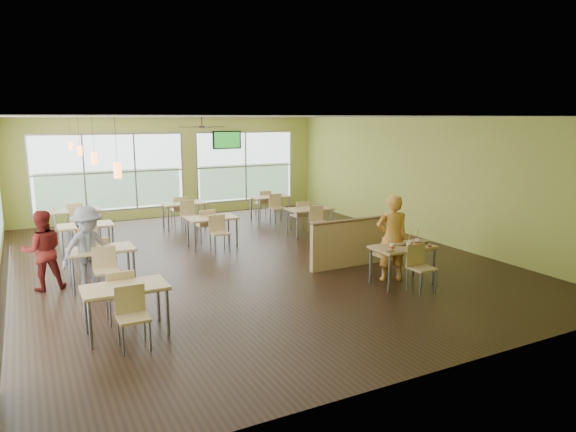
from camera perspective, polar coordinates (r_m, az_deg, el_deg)
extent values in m
plane|color=black|center=(11.81, -4.58, -4.80)|extent=(12.00, 12.00, 0.00)
plane|color=white|center=(11.37, -4.82, 10.92)|extent=(12.00, 12.00, 0.00)
cube|color=#B3B148|center=(17.14, -12.53, 5.31)|extent=(10.00, 0.04, 3.20)
cube|color=#B3B148|center=(6.47, 16.40, -3.70)|extent=(10.00, 0.04, 3.20)
cube|color=#B3B148|center=(14.17, 14.34, 4.12)|extent=(0.04, 12.00, 3.20)
cube|color=white|center=(16.73, -19.15, 4.58)|extent=(4.50, 0.02, 2.35)
cube|color=white|center=(17.93, -4.74, 5.52)|extent=(3.50, 0.02, 2.35)
cube|color=#B7BABC|center=(17.34, -11.54, 1.24)|extent=(8.00, 0.04, 0.05)
cube|color=tan|center=(10.14, 12.65, -3.38)|extent=(1.20, 0.70, 0.04)
cube|color=brown|center=(10.15, 12.64, -3.52)|extent=(1.22, 0.71, 0.01)
cylinder|color=slate|center=(9.70, 11.20, -6.28)|extent=(0.05, 0.05, 0.71)
cylinder|color=slate|center=(10.38, 15.89, -5.35)|extent=(0.05, 0.05, 0.71)
cylinder|color=slate|center=(10.13, 9.15, -5.46)|extent=(0.05, 0.05, 0.71)
cylinder|color=slate|center=(10.79, 13.79, -4.63)|extent=(0.05, 0.05, 0.71)
cube|color=tan|center=(10.63, 10.68, -4.22)|extent=(0.42, 0.42, 0.04)
cube|color=tan|center=(10.72, 10.10, -2.85)|extent=(0.42, 0.04, 0.40)
cube|color=tan|center=(9.82, 14.65, -5.64)|extent=(0.42, 0.42, 0.04)
cube|color=tan|center=(9.63, 15.47, -4.65)|extent=(0.42, 0.04, 0.40)
cube|color=tan|center=(11.31, 7.89, -2.95)|extent=(2.40, 0.12, 1.00)
cube|color=brown|center=(11.20, 7.96, -0.36)|extent=(2.40, 0.14, 0.04)
cube|color=tan|center=(7.97, -17.66, -7.56)|extent=(1.20, 0.70, 0.04)
cube|color=brown|center=(7.98, -17.65, -7.73)|extent=(1.22, 0.71, 0.01)
cylinder|color=slate|center=(7.76, -21.12, -11.23)|extent=(0.05, 0.05, 0.71)
cylinder|color=slate|center=(7.93, -13.23, -10.31)|extent=(0.05, 0.05, 0.71)
cylinder|color=slate|center=(8.30, -21.59, -9.81)|extent=(0.05, 0.05, 0.71)
cylinder|color=slate|center=(8.46, -14.22, -8.99)|extent=(0.05, 0.05, 0.71)
cube|color=tan|center=(8.57, -18.20, -8.26)|extent=(0.42, 0.42, 0.04)
cube|color=tan|center=(8.69, -18.50, -6.50)|extent=(0.42, 0.04, 0.40)
cube|color=tan|center=(7.55, -16.80, -10.80)|extent=(0.42, 0.42, 0.04)
cube|color=tan|center=(7.30, -16.61, -9.71)|extent=(0.42, 0.04, 0.40)
cube|color=tan|center=(10.36, -20.08, -3.49)|extent=(1.20, 0.70, 0.04)
cube|color=brown|center=(10.36, -20.07, -3.63)|extent=(1.22, 0.71, 0.01)
cylinder|color=slate|center=(10.13, -22.76, -6.21)|extent=(0.05, 0.05, 0.71)
cylinder|color=slate|center=(10.25, -16.73, -5.60)|extent=(0.05, 0.05, 0.71)
cylinder|color=slate|center=(10.68, -23.04, -5.36)|extent=(0.05, 0.05, 0.71)
cylinder|color=slate|center=(10.80, -17.31, -4.80)|extent=(0.05, 0.05, 0.71)
cube|color=tan|center=(10.95, -20.37, -4.26)|extent=(0.42, 0.42, 0.04)
cube|color=tan|center=(11.09, -20.57, -2.93)|extent=(0.42, 0.04, 0.40)
cube|color=tan|center=(9.90, -19.55, -5.79)|extent=(0.42, 0.42, 0.04)
cube|color=tan|center=(9.66, -19.47, -4.83)|extent=(0.42, 0.04, 0.40)
cube|color=tan|center=(12.79, -21.57, -0.96)|extent=(1.20, 0.70, 0.04)
cube|color=brown|center=(12.79, -21.57, -1.07)|extent=(1.22, 0.71, 0.01)
cylinder|color=slate|center=(12.54, -23.76, -3.10)|extent=(0.05, 0.05, 0.71)
cylinder|color=slate|center=(12.64, -18.88, -2.65)|extent=(0.05, 0.05, 0.71)
cylinder|color=slate|center=(13.11, -23.94, -2.54)|extent=(0.05, 0.05, 0.71)
cylinder|color=slate|center=(13.20, -19.27, -2.11)|extent=(0.05, 0.05, 0.71)
cube|color=tan|center=(13.38, -21.75, -1.70)|extent=(0.42, 0.42, 0.04)
cube|color=tan|center=(13.52, -21.89, -0.63)|extent=(0.42, 0.04, 0.40)
cube|color=tan|center=(12.31, -21.21, -2.70)|extent=(0.42, 0.42, 0.04)
cube|color=tan|center=(12.08, -21.18, -1.88)|extent=(0.42, 0.04, 0.40)
cube|color=tan|center=(14.94, -22.48, 0.59)|extent=(1.20, 0.70, 0.04)
cube|color=brown|center=(14.95, -22.48, 0.49)|extent=(1.22, 0.71, 0.01)
cylinder|color=slate|center=(14.69, -24.37, -1.21)|extent=(0.05, 0.05, 0.71)
cylinder|color=slate|center=(14.78, -20.20, -0.84)|extent=(0.05, 0.05, 0.71)
cylinder|color=slate|center=(15.26, -24.50, -0.80)|extent=(0.05, 0.05, 0.71)
cylinder|color=slate|center=(15.34, -20.48, -0.45)|extent=(0.05, 0.05, 0.71)
cube|color=tan|center=(15.53, -22.60, -0.11)|extent=(0.42, 0.42, 0.04)
cube|color=tan|center=(15.68, -22.72, 0.80)|extent=(0.42, 0.04, 0.40)
cube|color=tan|center=(14.45, -22.20, -0.85)|extent=(0.42, 0.42, 0.04)
cube|color=tan|center=(14.23, -22.19, -0.12)|extent=(0.42, 0.04, 0.40)
cube|color=tan|center=(12.90, -8.45, -0.21)|extent=(1.20, 0.70, 0.04)
cube|color=brown|center=(12.91, -8.45, -0.31)|extent=(1.22, 0.71, 0.01)
cylinder|color=slate|center=(12.55, -10.30, -2.33)|extent=(0.05, 0.05, 0.71)
cylinder|color=slate|center=(12.90, -5.71, -1.85)|extent=(0.05, 0.05, 0.71)
cylinder|color=slate|center=(13.09, -11.05, -1.81)|extent=(0.05, 0.05, 0.71)
cylinder|color=slate|center=(13.43, -6.63, -1.36)|extent=(0.05, 0.05, 0.71)
cube|color=tan|center=(13.47, -9.18, -0.98)|extent=(0.42, 0.42, 0.04)
cube|color=tan|center=(13.61, -9.46, 0.08)|extent=(0.42, 0.04, 0.40)
cube|color=tan|center=(12.45, -7.59, -1.90)|extent=(0.42, 0.42, 0.04)
cube|color=tan|center=(12.23, -7.31, -1.07)|extent=(0.42, 0.04, 0.40)
cube|color=tan|center=(15.26, -11.53, 1.39)|extent=(1.20, 0.70, 0.04)
cube|color=brown|center=(15.26, -11.52, 1.30)|extent=(1.22, 0.71, 0.01)
cylinder|color=slate|center=(14.91, -13.16, -0.36)|extent=(0.05, 0.05, 0.71)
cylinder|color=slate|center=(15.20, -9.22, 0.00)|extent=(0.05, 0.05, 0.71)
cylinder|color=slate|center=(15.46, -13.69, 0.02)|extent=(0.05, 0.05, 0.71)
cylinder|color=slate|center=(15.74, -9.88, 0.36)|extent=(0.05, 0.05, 0.71)
cube|color=tan|center=(15.82, -12.04, 0.68)|extent=(0.42, 0.42, 0.04)
cube|color=tan|center=(15.97, -12.26, 1.56)|extent=(0.42, 0.04, 0.40)
cube|color=tan|center=(14.78, -10.90, 0.02)|extent=(0.42, 0.42, 0.04)
cube|color=tan|center=(14.56, -10.71, 0.74)|extent=(0.42, 0.04, 0.40)
cube|color=tan|center=(14.04, 2.40, 0.80)|extent=(1.20, 0.70, 0.04)
cube|color=brown|center=(14.05, 2.40, 0.70)|extent=(1.22, 0.71, 0.01)
cylinder|color=slate|center=(13.61, 1.02, -1.13)|extent=(0.05, 0.05, 0.71)
cylinder|color=slate|center=(14.14, 4.87, -0.70)|extent=(0.05, 0.05, 0.71)
cylinder|color=slate|center=(14.11, -0.10, -0.69)|extent=(0.05, 0.05, 0.71)
cylinder|color=slate|center=(14.63, 3.66, -0.30)|extent=(0.05, 0.05, 0.71)
cube|color=tan|center=(14.57, 1.32, 0.05)|extent=(0.42, 0.42, 0.04)
cube|color=tan|center=(14.69, 0.97, 1.02)|extent=(0.42, 0.04, 0.40)
cube|color=tan|center=(13.63, 3.54, -0.72)|extent=(0.42, 0.42, 0.04)
cube|color=tan|center=(13.43, 3.97, 0.06)|extent=(0.42, 0.04, 0.40)
cube|color=tan|center=(16.23, -1.99, 2.17)|extent=(1.20, 0.70, 0.04)
cube|color=brown|center=(16.24, -1.99, 2.08)|extent=(1.22, 0.71, 0.01)
cylinder|color=slate|center=(15.81, -3.29, 0.54)|extent=(0.05, 0.05, 0.71)
cylinder|color=slate|center=(16.27, 0.18, 0.86)|extent=(0.05, 0.05, 0.71)
cylinder|color=slate|center=(16.33, -4.13, 0.87)|extent=(0.05, 0.05, 0.71)
cylinder|color=slate|center=(16.78, -0.74, 1.16)|extent=(0.05, 0.05, 0.71)
cube|color=tan|center=(16.77, -2.79, 1.47)|extent=(0.42, 0.42, 0.04)
cube|color=tan|center=(16.90, -3.07, 2.30)|extent=(0.42, 0.04, 0.40)
cube|color=tan|center=(15.79, -1.12, 0.89)|extent=(0.42, 0.42, 0.04)
cube|color=tan|center=(15.58, -0.81, 1.58)|extent=(0.42, 0.04, 0.40)
cylinder|color=#2D2119|center=(7.59, -18.59, 7.83)|extent=(0.01, 0.01, 0.70)
cylinder|color=orange|center=(7.62, -18.40, 4.83)|extent=(0.11, 0.11, 0.22)
cylinder|color=#2D2119|center=(10.07, -20.87, 8.29)|extent=(0.01, 0.01, 0.70)
cylinder|color=orange|center=(10.09, -20.71, 6.02)|extent=(0.11, 0.11, 0.22)
cylinder|color=#2D2119|center=(12.55, -22.25, 8.56)|extent=(0.01, 0.01, 0.70)
cylinder|color=orange|center=(12.57, -22.12, 6.74)|extent=(0.11, 0.11, 0.22)
cylinder|color=#2D2119|center=(14.74, -23.08, 8.72)|extent=(0.01, 0.01, 0.70)
cylinder|color=orange|center=(14.76, -22.97, 7.17)|extent=(0.11, 0.11, 0.22)
cylinder|color=#2D2119|center=(14.19, -9.57, 10.30)|extent=(0.03, 0.03, 0.24)
cylinder|color=#2D2119|center=(14.19, -9.55, 9.74)|extent=(0.16, 0.16, 0.06)
cube|color=#2D2119|center=(14.30, -8.20, 9.79)|extent=(0.55, 0.10, 0.01)
cube|color=#2D2119|center=(14.52, -9.99, 9.75)|extent=(0.10, 0.55, 0.01)
cube|color=#2D2119|center=(14.09, -10.92, 9.69)|extent=(0.55, 0.10, 0.01)
cube|color=#2D2119|center=(13.86, -9.10, 9.73)|extent=(0.10, 0.55, 0.01)
cube|color=black|center=(17.54, -6.82, 8.39)|extent=(1.00, 0.06, 0.60)
cube|color=#208F25|center=(17.50, -6.77, 8.39)|extent=(0.90, 0.01, 0.52)
imported|color=#DD5918|center=(10.28, 11.45, -2.40)|extent=(0.73, 0.60, 1.72)
imported|color=#5C120F|center=(10.58, -25.60, -3.47)|extent=(0.76, 0.60, 1.51)
imported|color=slate|center=(10.17, -21.29, -3.43)|extent=(1.17, 0.89, 1.60)
cone|color=white|center=(9.73, 11.49, -3.43)|extent=(0.10, 0.10, 0.13)
cylinder|color=red|center=(9.73, 11.49, -3.42)|extent=(0.09, 0.09, 0.04)
cylinder|color=white|center=(9.71, 11.51, -3.04)|extent=(0.10, 0.10, 0.01)
cylinder|color=#1B87C3|center=(9.69, 11.53, -2.41)|extent=(0.02, 0.06, 0.23)
cone|color=white|center=(9.96, 13.25, -3.22)|extent=(0.09, 0.09, 0.11)
cylinder|color=red|center=(9.96, 13.25, -3.20)|extent=(0.08, 0.08, 0.03)
cylinder|color=white|center=(9.94, 13.27, -2.86)|extent=(0.09, 0.09, 0.01)
cylinder|color=yellow|center=(9.92, 13.29, -2.30)|extent=(0.02, 0.05, 0.21)
cone|color=white|center=(10.09, 13.45, -3.02)|extent=(0.09, 0.09, 0.12)
cylinder|color=red|center=(10.09, 13.46, -3.00)|extent=(0.08, 0.08, 0.03)
cylinder|color=white|center=(10.08, 13.47, -2.66)|extent=(0.09, 0.09, 0.01)
cylinder|color=red|center=(10.06, 13.50, -2.08)|extent=(0.01, 0.06, 0.22)
cone|color=white|center=(10.21, 14.17, -2.88)|extent=(0.09, 0.09, 0.13)
cylinder|color=red|center=(10.21, 14.17, -2.86)|extent=(0.09, 0.09, 0.04)
cylinder|color=white|center=(10.19, 14.18, -2.49)|extent=(0.10, 0.10, 0.01)
cylinder|color=red|center=(10.17, 14.21, -1.89)|extent=(0.01, 0.06, 0.23)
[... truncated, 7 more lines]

